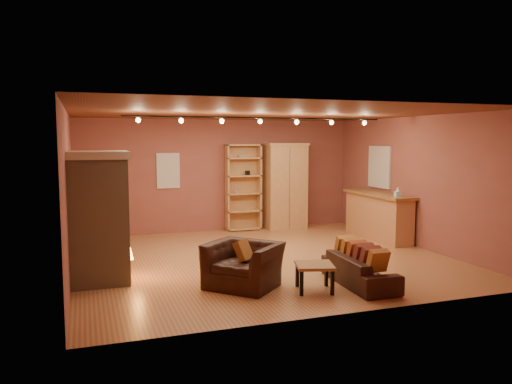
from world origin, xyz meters
name	(u,v)px	position (x,y,z in m)	size (l,w,h in m)	color
floor	(264,259)	(0.00, 0.00, 0.00)	(7.00, 7.00, 0.00)	#925834
ceiling	(264,113)	(0.00, 0.00, 2.80)	(7.00, 7.00, 0.00)	brown
back_wall	(220,176)	(0.00, 3.25, 1.40)	(7.00, 0.02, 2.80)	brown
left_wall	(69,193)	(-3.50, 0.00, 1.40)	(0.02, 6.50, 2.80)	brown
right_wall	(417,182)	(3.50, 0.00, 1.40)	(0.02, 6.50, 2.80)	brown
fireplace	(99,217)	(-3.04, -0.60, 1.06)	(1.01, 0.98, 2.12)	tan
back_window	(168,171)	(-1.30, 3.23, 1.55)	(0.56, 0.04, 0.86)	beige
bookcase	(242,187)	(0.57, 3.13, 1.11)	(0.89, 0.35, 2.19)	tan
armoire	(285,186)	(1.68, 2.97, 1.11)	(1.09, 0.62, 2.21)	tan
bar_counter	(378,215)	(3.20, 1.00, 0.54)	(0.60, 2.24, 1.07)	tan
tissue_box	(398,193)	(3.15, 0.18, 1.16)	(0.14, 0.14, 0.22)	#92CCEA
right_window	(379,167)	(3.47, 1.40, 1.65)	(0.05, 0.90, 1.00)	beige
loveseat	(360,264)	(0.85, -2.13, 0.34)	(0.54, 1.61, 0.70)	black
armchair	(243,257)	(-0.93, -1.64, 0.47)	(1.24, 1.25, 0.93)	black
coffee_table	(314,268)	(0.03, -2.20, 0.36)	(0.68, 0.68, 0.42)	olive
track_rail	(260,120)	(0.00, 0.20, 2.68)	(5.20, 0.09, 0.13)	black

